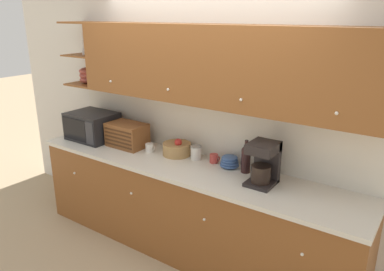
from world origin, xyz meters
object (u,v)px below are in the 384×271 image
at_px(microwave, 92,126).
at_px(storage_canister, 196,153).
at_px(mug_blue_second, 150,148).
at_px(coffee_maker, 264,163).
at_px(wine_bottle, 246,158).
at_px(bread_box, 127,135).
at_px(mug, 214,158).
at_px(bowl_stack_on_counter, 230,162).
at_px(fruit_basket, 177,149).

bearing_deg(microwave, storage_canister, 6.46).
bearing_deg(mug_blue_second, microwave, -176.52).
relative_size(microwave, coffee_maker, 1.43).
height_order(mug_blue_second, wine_bottle, wine_bottle).
relative_size(microwave, bread_box, 1.27).
xyz_separation_m(mug, wine_bottle, (0.36, -0.03, 0.10)).
xyz_separation_m(mug_blue_second, bowl_stack_on_counter, (0.89, 0.12, 0.01)).
bearing_deg(mug, bowl_stack_on_counter, -4.04).
relative_size(storage_canister, wine_bottle, 0.45).
xyz_separation_m(mug_blue_second, coffee_maker, (1.30, -0.03, 0.15)).
height_order(fruit_basket, wine_bottle, wine_bottle).
relative_size(bread_box, fruit_basket, 1.46).
height_order(mug_blue_second, coffee_maker, coffee_maker).
relative_size(bread_box, coffee_maker, 1.13).
distance_m(storage_canister, mug, 0.19).
bearing_deg(storage_canister, wine_bottle, -0.42).
height_order(storage_canister, wine_bottle, wine_bottle).
bearing_deg(storage_canister, mug, 8.21).
height_order(mug_blue_second, mug, mug_blue_second).
bearing_deg(coffee_maker, fruit_basket, 173.18).
height_order(microwave, coffee_maker, coffee_maker).
distance_m(mug, coffee_maker, 0.62).
bearing_deg(microwave, coffee_maker, 0.57).
distance_m(mug_blue_second, wine_bottle, 1.08).
bearing_deg(storage_canister, coffee_maker, -9.57).
bearing_deg(bread_box, coffee_maker, -0.77).
height_order(microwave, bread_box, microwave).
bearing_deg(mug, mug_blue_second, -169.70).
xyz_separation_m(bread_box, mug_blue_second, (0.31, 0.01, -0.08)).
xyz_separation_m(fruit_basket, mug, (0.43, 0.04, -0.02)).
xyz_separation_m(microwave, bread_box, (0.51, 0.04, -0.03)).
relative_size(fruit_basket, coffee_maker, 0.77).
relative_size(microwave, storage_canister, 3.83).
xyz_separation_m(wine_bottle, coffee_maker, (0.23, -0.13, 0.05)).
height_order(bread_box, bowl_stack_on_counter, bread_box).
bearing_deg(fruit_basket, mug, 5.06).
xyz_separation_m(microwave, mug, (1.53, 0.18, -0.11)).
xyz_separation_m(mug_blue_second, storage_canister, (0.52, 0.10, 0.03)).
relative_size(microwave, mug_blue_second, 5.65).
distance_m(bread_box, bowl_stack_on_counter, 1.21).
distance_m(storage_canister, bowl_stack_on_counter, 0.37).
bearing_deg(microwave, bread_box, 4.83).
bearing_deg(fruit_basket, storage_canister, 2.46).
bearing_deg(bowl_stack_on_counter, mug, 175.96).
relative_size(mug_blue_second, storage_canister, 0.68).
relative_size(bread_box, storage_canister, 3.02).
height_order(fruit_basket, mug, fruit_basket).
distance_m(microwave, mug, 1.55).
relative_size(bread_box, bowl_stack_on_counter, 2.32).
relative_size(fruit_basket, mug, 3.08).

